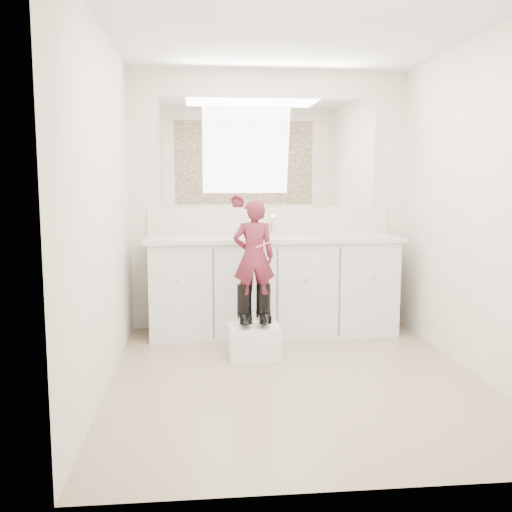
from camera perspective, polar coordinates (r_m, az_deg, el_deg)
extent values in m
plane|color=#866C57|center=(4.14, 3.97, -12.03)|extent=(3.00, 3.00, 0.00)
plane|color=white|center=(4.04, 4.30, 22.07)|extent=(3.00, 3.00, 0.00)
plane|color=beige|center=(5.39, 1.37, 5.53)|extent=(2.60, 0.00, 2.60)
plane|color=beige|center=(2.45, 10.20, 3.12)|extent=(2.60, 0.00, 2.60)
plane|color=beige|center=(3.90, -15.10, 4.55)|extent=(0.00, 3.00, 3.00)
plane|color=beige|center=(4.33, 21.40, 4.55)|extent=(0.00, 3.00, 3.00)
cube|color=silver|center=(5.20, 1.72, -3.13)|extent=(2.20, 0.55, 0.85)
cube|color=beige|center=(5.13, 1.76, 1.73)|extent=(2.28, 0.58, 0.04)
cube|color=beige|center=(5.39, 1.38, 3.56)|extent=(2.28, 0.03, 0.25)
cube|color=white|center=(5.38, 1.40, 10.21)|extent=(2.00, 0.02, 1.00)
cube|color=#472819|center=(2.47, 10.38, 13.62)|extent=(2.00, 0.01, 1.20)
cylinder|color=silver|center=(5.28, 1.53, 2.67)|extent=(0.08, 0.08, 0.10)
imported|color=beige|center=(5.18, 5.45, 2.44)|extent=(0.11, 0.11, 0.08)
imported|color=white|center=(5.14, 0.34, 3.15)|extent=(0.11, 0.11, 0.21)
cube|color=white|center=(4.55, -0.19, -8.53)|extent=(0.40, 0.33, 0.25)
imported|color=#9D304A|center=(4.43, -0.22, -0.07)|extent=(0.33, 0.22, 0.89)
cylinder|color=pink|center=(4.35, 0.80, 1.16)|extent=(0.14, 0.01, 0.06)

